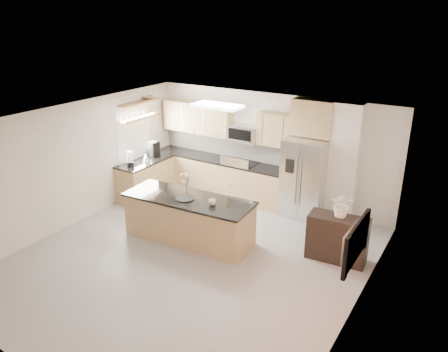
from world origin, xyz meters
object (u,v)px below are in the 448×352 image
Objects in this scene: refrigerator at (305,178)px; blender at (130,160)px; range at (240,181)px; credenza at (337,238)px; bowl at (147,97)px; platter at (185,198)px; microwave at (244,133)px; television at (349,240)px; cup at (212,202)px; coffee_maker at (154,150)px; flower_vase at (343,199)px; kettle at (146,157)px; island at (189,218)px.

refrigerator is 4.81× the size of blender.
range is 3.26m from credenza.
bowl is at bearing -164.39° from range.
blender is at bearing 159.75° from platter.
bowl is at bearing -161.50° from microwave.
platter is 0.34× the size of television.
cup is at bearing -15.25° from blender.
coffee_maker reaches higher than cup.
credenza is at bearing -8.91° from coffee_maker.
refrigerator is at bearing 9.84° from coffee_maker.
cup is 0.38× the size of platter.
flower_vase is (2.91, -1.43, 0.74)m from range.
microwave is 2.63m from cup.
television reaches higher than range.
flower_vase is (4.99, 0.13, 0.13)m from blender.
credenza is 2.94× the size of platter.
microwave reaches higher than range.
kettle is 0.39m from coffee_maker.
kettle is (-2.02, -1.19, -0.61)m from microwave.
television is at bearing -23.38° from coffee_maker.
flower_vase reaches higher than credenza.
microwave is 0.71× the size of television.
cup is 3.69m from bowl.
flower_vase reaches higher than kettle.
bowl reaches higher than microwave.
microwave is 2.31m from coffee_maker.
coffee_maker is 1.29m from bowl.
flower_vase reaches higher than cup.
kettle is 0.34× the size of flower_vase.
bowl is (-2.96, 1.69, 1.43)m from cup.
credenza is at bearing 0.91° from blender.
cup is at bearing -6.55° from island.
television reaches higher than blender.
bowl reaches higher than platter.
flower_vase is (1.25, -1.38, 0.32)m from refrigerator.
range is 1.06× the size of television.
television is at bearing -41.64° from range.
blender reaches higher than range.
range is at bearing 36.94° from blender.
television is (3.51, -3.24, -0.28)m from microwave.
island is at bearing -35.59° from coffee_maker.
island is 7.00× the size of coffee_maker.
blender is at bearing -79.36° from bowl.
blender is 0.86m from coffee_maker.
microwave is at bearing 106.19° from cup.
flower_vase is at bearing 19.41° from television.
microwave reaches higher than refrigerator.
credenza is at bearing -49.16° from refrigerator.
flower_vase is (2.91, -1.55, -0.42)m from microwave.
range is at bearing 153.85° from flower_vase.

